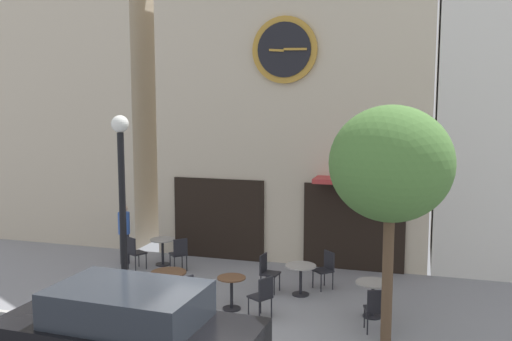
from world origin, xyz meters
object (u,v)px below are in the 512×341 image
(cafe_chair_corner, at_px, (183,292))
(cafe_chair_facing_wall, at_px, (263,294))
(cafe_chair_facing_street, at_px, (326,267))
(cafe_chair_right_end, at_px, (134,251))
(cafe_table_center_right, at_px, (301,274))
(cafe_chair_under_awning, at_px, (179,252))
(cafe_table_center_left, at_px, (163,247))
(cafe_chair_curbside, at_px, (376,307))
(street_lamp, at_px, (123,214))
(pedestrian_blue, at_px, (124,233))
(parked_car_black, at_px, (129,334))
(cafe_table_leftmost, at_px, (169,280))
(cafe_table_center, at_px, (232,288))
(street_tree, at_px, (391,165))
(cafe_table_near_door, at_px, (373,292))
(cafe_chair_left_end, at_px, (267,270))

(cafe_chair_corner, relative_size, cafe_chair_facing_wall, 1.00)
(cafe_chair_facing_street, relative_size, cafe_chair_right_end, 1.00)
(cafe_chair_facing_street, bearing_deg, cafe_chair_corner, -134.26)
(cafe_table_center_right, relative_size, cafe_chair_under_awning, 0.79)
(cafe_table_center_right, relative_size, cafe_chair_corner, 0.79)
(cafe_table_center_left, xyz_separation_m, cafe_chair_curbside, (6.00, -2.96, 0.03))
(street_lamp, bearing_deg, cafe_chair_curbside, 4.62)
(cafe_table_center_left, height_order, pedestrian_blue, pedestrian_blue)
(street_lamp, bearing_deg, parked_car_black, -58.95)
(cafe_table_leftmost, bearing_deg, street_lamp, -133.94)
(cafe_table_center_right, bearing_deg, cafe_chair_facing_street, 53.31)
(cafe_table_center, xyz_separation_m, pedestrian_blue, (-3.96, 2.38, 0.38))
(street_lamp, distance_m, cafe_chair_curbside, 5.49)
(street_tree, distance_m, pedestrian_blue, 8.36)
(street_tree, xyz_separation_m, cafe_table_leftmost, (-4.78, 0.78, -2.82))
(cafe_table_leftmost, distance_m, cafe_table_center, 1.45)
(pedestrian_blue, bearing_deg, cafe_chair_under_awning, -6.82)
(cafe_table_near_door, bearing_deg, cafe_table_center, -171.55)
(cafe_table_leftmost, height_order, cafe_chair_curbside, cafe_chair_curbside)
(cafe_table_center_right, height_order, cafe_chair_left_end, cafe_chair_left_end)
(cafe_table_near_door, relative_size, cafe_chair_under_awning, 0.84)
(cafe_chair_facing_street, xyz_separation_m, cafe_chair_curbside, (1.38, -2.33, 0.00))
(street_lamp, distance_m, cafe_chair_under_awning, 3.38)
(street_lamp, bearing_deg, cafe_chair_right_end, 115.12)
(cafe_chair_curbside, bearing_deg, cafe_chair_right_end, 160.43)
(cafe_chair_right_end, bearing_deg, cafe_chair_facing_wall, -28.17)
(cafe_chair_corner, height_order, pedestrian_blue, pedestrian_blue)
(cafe_table_center_right, xyz_separation_m, cafe_chair_facing_street, (0.48, 0.64, 0.02))
(pedestrian_blue, bearing_deg, cafe_table_leftmost, -44.53)
(cafe_table_center, relative_size, cafe_chair_under_awning, 0.80)
(cafe_table_center, bearing_deg, cafe_chair_under_awning, 135.61)
(street_lamp, distance_m, cafe_table_center_right, 4.30)
(cafe_table_leftmost, relative_size, cafe_chair_corner, 0.88)
(cafe_chair_facing_street, bearing_deg, street_tree, -60.35)
(cafe_table_leftmost, bearing_deg, cafe_table_center_left, 118.60)
(cafe_table_center_right, bearing_deg, cafe_chair_under_awning, 166.10)
(cafe_chair_curbside, bearing_deg, cafe_table_near_door, 99.18)
(cafe_table_near_door, xyz_separation_m, parked_car_black, (-3.56, -3.80, 0.22))
(cafe_table_center_right, height_order, pedestrian_blue, pedestrian_blue)
(cafe_chair_facing_street, bearing_deg, street_lamp, -144.43)
(street_tree, distance_m, cafe_chair_corner, 5.05)
(cafe_table_center, relative_size, cafe_chair_curbside, 0.80)
(cafe_chair_corner, height_order, cafe_chair_under_awning, same)
(street_lamp, distance_m, cafe_table_center, 2.82)
(street_lamp, relative_size, cafe_chair_facing_wall, 4.68)
(cafe_chair_left_end, bearing_deg, street_lamp, -140.44)
(pedestrian_blue, bearing_deg, parked_car_black, -59.60)
(pedestrian_blue, height_order, parked_car_black, pedestrian_blue)
(cafe_table_center_left, bearing_deg, cafe_chair_facing_wall, -38.06)
(street_tree, bearing_deg, cafe_chair_left_end, 142.98)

